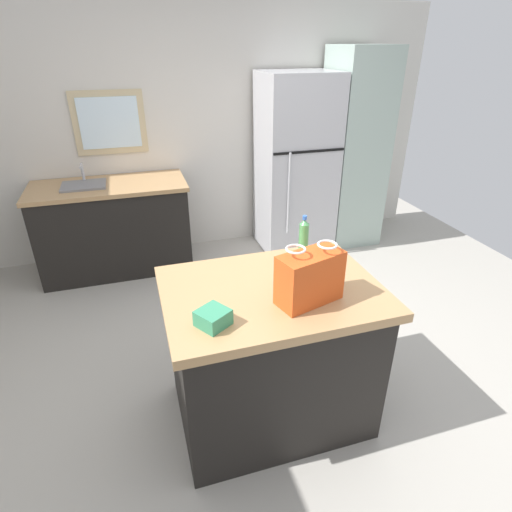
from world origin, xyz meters
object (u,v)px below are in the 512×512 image
object	(u,v)px
shopping_bag	(310,277)
bottle	(304,238)
tall_cabinet	(354,150)
kitchen_island	(271,354)
refrigerator	(296,165)
small_box	(213,318)

from	to	relation	value
shopping_bag	bottle	bearing A→B (deg)	70.27
tall_cabinet	shopping_bag	world-z (taller)	tall_cabinet
kitchen_island	tall_cabinet	distance (m)	2.93
shopping_bag	tall_cabinet	bearing A→B (deg)	56.68
refrigerator	small_box	xyz separation A→B (m)	(-1.43, -2.50, 0.03)
shopping_bag	small_box	distance (m)	0.53
shopping_bag	kitchen_island	bearing A→B (deg)	129.44
shopping_bag	bottle	distance (m)	0.52
shopping_bag	refrigerator	bearing A→B (deg)	69.41
tall_cabinet	bottle	bearing A→B (deg)	-126.21
tall_cabinet	kitchen_island	bearing A→B (deg)	-127.51
refrigerator	tall_cabinet	xyz separation A→B (m)	(0.69, 0.00, 0.11)
small_box	bottle	distance (m)	0.89
small_box	refrigerator	bearing A→B (deg)	60.21
kitchen_island	shopping_bag	xyz separation A→B (m)	(0.14, -0.17, 0.60)
kitchen_island	shopping_bag	distance (m)	0.64
tall_cabinet	shopping_bag	size ratio (longest dim) A/B	5.71
refrigerator	shopping_bag	xyz separation A→B (m)	(-0.92, -2.44, 0.13)
kitchen_island	tall_cabinet	world-z (taller)	tall_cabinet
refrigerator	bottle	distance (m)	2.09
kitchen_island	small_box	xyz separation A→B (m)	(-0.38, -0.23, 0.50)
kitchen_island	small_box	bearing A→B (deg)	-148.69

